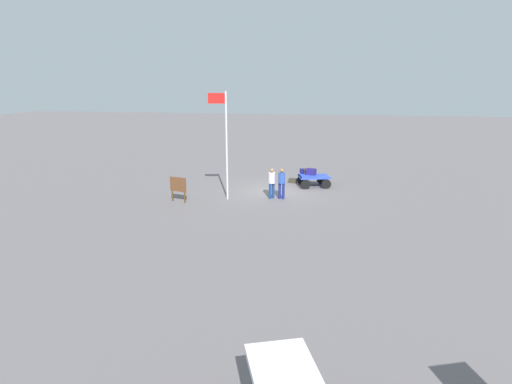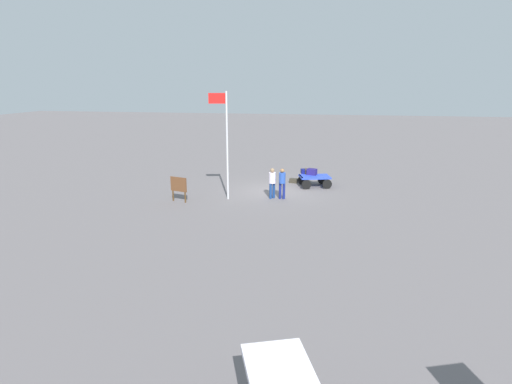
{
  "view_description": "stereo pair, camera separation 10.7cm",
  "coord_description": "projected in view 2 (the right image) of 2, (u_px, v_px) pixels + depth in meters",
  "views": [
    {
      "loc": [
        -3.03,
        22.75,
        5.97
      ],
      "look_at": [
        -0.05,
        6.0,
        1.51
      ],
      "focal_mm": 29.37,
      "sensor_mm": 36.0,
      "label": 1
    },
    {
      "loc": [
        -3.14,
        22.73,
        5.97
      ],
      "look_at": [
        -0.05,
        6.0,
        1.51
      ],
      "focal_mm": 29.37,
      "sensor_mm": 36.0,
      "label": 2
    }
  ],
  "objects": [
    {
      "name": "ground_plane",
      "position": [
        274.0,
        191.0,
        23.69
      ],
      "size": [
        120.0,
        120.0,
        0.0
      ],
      "primitive_type": "plane",
      "color": "slate"
    },
    {
      "name": "luggage_cart",
      "position": [
        314.0,
        179.0,
        24.7
      ],
      "size": [
        2.05,
        1.71,
        0.65
      ],
      "color": "blue",
      "rests_on": "ground"
    },
    {
      "name": "signboard",
      "position": [
        179.0,
        186.0,
        21.44
      ],
      "size": [
        0.94,
        0.33,
        1.3
      ],
      "color": "#4C3319",
      "rests_on": "ground"
    },
    {
      "name": "suitcase_dark",
      "position": [
        310.0,
        171.0,
        25.14
      ],
      "size": [
        0.59,
        0.34,
        0.31
      ],
      "color": "#3C3125",
      "rests_on": "luggage_cart"
    },
    {
      "name": "worker_trailing",
      "position": [
        282.0,
        181.0,
        21.95
      ],
      "size": [
        0.37,
        0.37,
        1.63
      ],
      "color": "navy",
      "rests_on": "ground"
    },
    {
      "name": "suitcase_olive",
      "position": [
        312.0,
        172.0,
        24.91
      ],
      "size": [
        0.64,
        0.53,
        0.36
      ],
      "color": "navy",
      "rests_on": "luggage_cart"
    },
    {
      "name": "suitcase_tan",
      "position": [
        294.0,
        181.0,
        25.71
      ],
      "size": [
        0.52,
        0.38,
        0.26
      ],
      "color": "#363126",
      "rests_on": "ground"
    },
    {
      "name": "suitcase_navy",
      "position": [
        306.0,
        171.0,
        25.31
      ],
      "size": [
        0.64,
        0.51,
        0.26
      ],
      "color": "navy",
      "rests_on": "luggage_cart"
    },
    {
      "name": "flagpole",
      "position": [
        225.0,
        137.0,
        21.36
      ],
      "size": [
        0.96,
        0.21,
        5.57
      ],
      "color": "silver",
      "rests_on": "ground"
    },
    {
      "name": "worker_lead",
      "position": [
        272.0,
        181.0,
        22.04
      ],
      "size": [
        0.51,
        0.51,
        1.63
      ],
      "color": "navy",
      "rests_on": "ground"
    }
  ]
}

